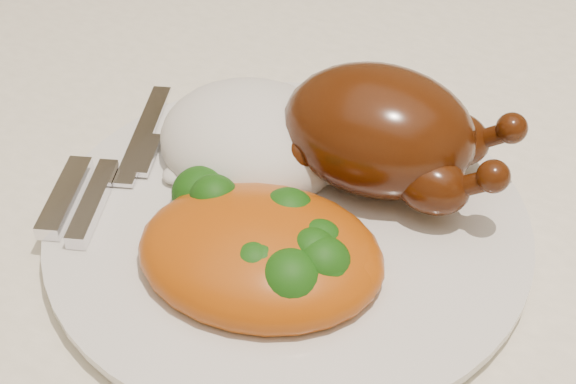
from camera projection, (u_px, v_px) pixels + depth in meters
The scene contains 7 objects.
dining_table at pixel (472, 338), 0.56m from camera, with size 1.60×0.90×0.76m.
tablecloth at pixel (489, 265), 0.51m from camera, with size 1.73×1.03×0.18m.
dinner_plate at pixel (288, 224), 0.49m from camera, with size 0.29×0.29×0.01m, color silver.
roast_chicken at pixel (383, 132), 0.49m from camera, with size 0.15×0.10×0.08m.
rice_mound at pixel (252, 141), 0.52m from camera, with size 0.12×0.11×0.07m.
mac_and_cheese at pixel (270, 254), 0.45m from camera, with size 0.16×0.14×0.05m.
cutlery at pixel (104, 178), 0.51m from camera, with size 0.07×0.17×0.01m.
Camera 1 is at (0.07, -0.37, 1.11)m, focal length 50.00 mm.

